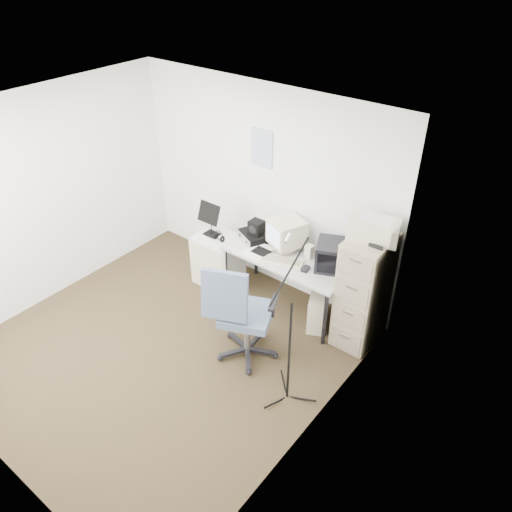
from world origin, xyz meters
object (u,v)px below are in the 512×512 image
Objects in this scene: desk at (287,281)px; office_chair at (247,312)px; side_cart at (219,260)px; filing_cabinet at (364,291)px.

desk is 0.96m from office_chair.
side_cart is (-1.10, 0.80, -0.23)m from office_chair.
desk is 1.31× the size of office_chair.
office_chair is at bearing -130.39° from filing_cabinet.
filing_cabinet is 0.87× the size of desk.
desk is at bearing 3.86° from side_cart.
desk is (-0.95, -0.03, -0.29)m from filing_cabinet.
side_cart is at bearing -172.18° from desk.
desk reaches higher than side_cart.
filing_cabinet is 1.93× the size of side_cart.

